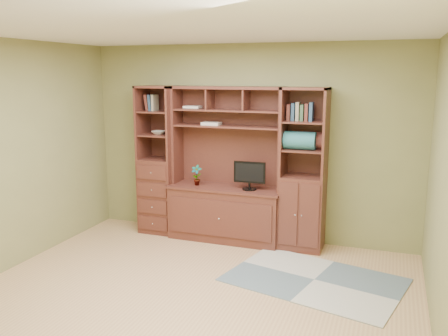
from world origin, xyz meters
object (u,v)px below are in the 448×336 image
at_px(center_hutch, 225,165).
at_px(right_tower, 303,170).
at_px(monitor, 250,170).
at_px(left_tower, 159,160).

height_order(center_hutch, right_tower, same).
relative_size(center_hutch, monitor, 4.03).
height_order(left_tower, right_tower, same).
bearing_deg(right_tower, left_tower, 180.00).
height_order(center_hutch, left_tower, same).
bearing_deg(center_hutch, right_tower, 2.23).
bearing_deg(monitor, left_tower, 174.63).
distance_m(center_hutch, left_tower, 1.00).
distance_m(left_tower, monitor, 1.35).
height_order(right_tower, monitor, right_tower).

